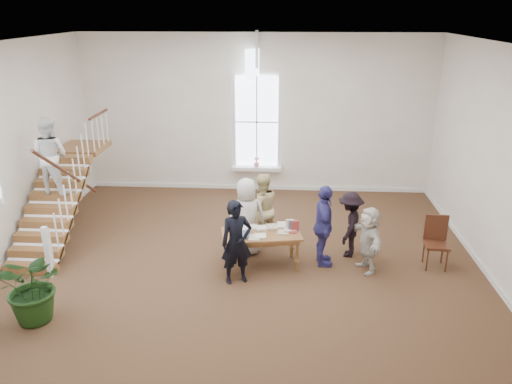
# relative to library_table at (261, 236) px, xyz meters

# --- Properties ---
(ground) EXTENTS (10.00, 10.00, 0.00)m
(ground) POSITION_rel_library_table_xyz_m (-0.36, 0.23, -0.68)
(ground) COLOR #492A1C
(ground) RESTS_ON ground
(room_shell) EXTENTS (10.49, 10.00, 10.00)m
(room_shell) POSITION_rel_library_table_xyz_m (-0.36, 4.62, -0.28)
(room_shell) COLOR beige
(room_shell) RESTS_ON ground
(staircase) EXTENTS (1.10, 4.10, 2.92)m
(staircase) POSITION_rel_library_table_xyz_m (-4.70, 0.98, 0.94)
(staircase) COLOR brown
(staircase) RESTS_ON ground
(library_table) EXTENTS (1.73, 1.08, 0.82)m
(library_table) POSITION_rel_library_table_xyz_m (0.00, 0.00, 0.00)
(library_table) COLOR brown
(library_table) RESTS_ON ground
(police_officer) EXTENTS (0.73, 0.61, 1.70)m
(police_officer) POSITION_rel_library_table_xyz_m (-0.44, -0.66, 0.17)
(police_officer) COLOR black
(police_officer) RESTS_ON ground
(elderly_woman) EXTENTS (0.96, 0.76, 1.72)m
(elderly_woman) POSITION_rel_library_table_xyz_m (-0.34, 0.59, 0.18)
(elderly_woman) COLOR silver
(elderly_woman) RESTS_ON ground
(person_yellow) EXTENTS (0.99, 0.89, 1.69)m
(person_yellow) POSITION_rel_library_table_xyz_m (-0.04, 1.09, 0.16)
(person_yellow) COLOR beige
(person_yellow) RESTS_ON ground
(woman_cluster_a) EXTENTS (0.48, 1.05, 1.76)m
(woman_cluster_a) POSITION_rel_library_table_xyz_m (1.29, 0.14, 0.20)
(woman_cluster_a) COLOR navy
(woman_cluster_a) RESTS_ON ground
(woman_cluster_b) EXTENTS (0.79, 1.06, 1.46)m
(woman_cluster_b) POSITION_rel_library_table_xyz_m (1.89, 0.59, 0.05)
(woman_cluster_b) COLOR black
(woman_cluster_b) RESTS_ON ground
(woman_cluster_c) EXTENTS (0.77, 1.36, 1.40)m
(woman_cluster_c) POSITION_rel_library_table_xyz_m (2.19, -0.06, 0.02)
(woman_cluster_c) COLOR beige
(woman_cluster_c) RESTS_ON ground
(floor_plant) EXTENTS (1.33, 1.19, 1.33)m
(floor_plant) POSITION_rel_library_table_xyz_m (-3.76, -2.19, -0.02)
(floor_plant) COLOR #163310
(floor_plant) RESTS_ON ground
(side_chair) EXTENTS (0.50, 0.50, 1.10)m
(side_chair) POSITION_rel_library_table_xyz_m (3.64, 0.25, -0.06)
(side_chair) COLOR #3B1F10
(side_chair) RESTS_ON ground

